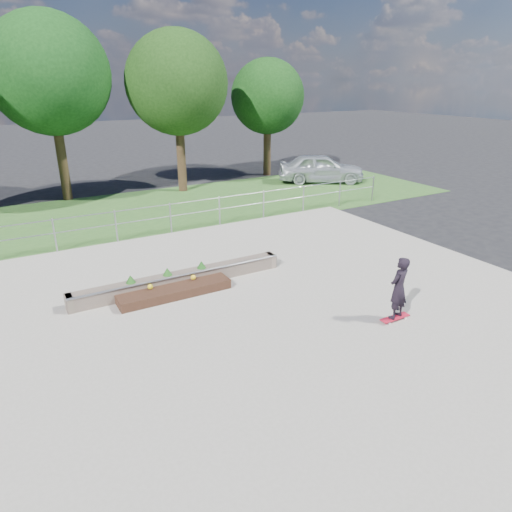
{
  "coord_description": "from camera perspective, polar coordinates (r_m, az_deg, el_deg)",
  "views": [
    {
      "loc": [
        -5.33,
        -8.13,
        5.41
      ],
      "look_at": [
        0.2,
        1.5,
        1.1
      ],
      "focal_mm": 32.0,
      "sensor_mm": 36.0,
      "label": 1
    }
  ],
  "objects": [
    {
      "name": "tree_mid_right",
      "position": [
        23.65,
        -9.86,
        20.48
      ],
      "size": [
        4.9,
        4.9,
        7.7
      ],
      "color": "#322114",
      "rests_on": "ground"
    },
    {
      "name": "tree_mid_left",
      "position": [
        23.31,
        -24.43,
        19.94
      ],
      "size": [
        5.25,
        5.25,
        8.25
      ],
      "color": "#332314",
      "rests_on": "ground"
    },
    {
      "name": "concrete_slab",
      "position": [
        11.11,
        2.98,
        -7.78
      ],
      "size": [
        15.0,
        15.0,
        0.06
      ],
      "primitive_type": "cube",
      "color": "gray",
      "rests_on": "ground"
    },
    {
      "name": "planter_bed",
      "position": [
        12.5,
        -10.61,
        -3.58
      ],
      "size": [
        3.0,
        1.2,
        0.61
      ],
      "color": "black",
      "rests_on": "concrete_slab"
    },
    {
      "name": "tree_far_right",
      "position": [
        27.65,
        1.46,
        19.26
      ],
      "size": [
        4.2,
        4.2,
        6.6
      ],
      "color": "#382616",
      "rests_on": "ground"
    },
    {
      "name": "parked_car",
      "position": [
        26.13,
        8.13,
        10.83
      ],
      "size": [
        5.02,
        3.97,
        1.6
      ],
      "primitive_type": "imported",
      "rotation": [
        0.0,
        0.0,
        1.05
      ],
      "color": "silver",
      "rests_on": "ground"
    },
    {
      "name": "grind_ledge",
      "position": [
        12.75,
        -9.38,
        -2.89
      ],
      "size": [
        6.0,
        0.44,
        0.43
      ],
      "color": "brown",
      "rests_on": "concrete_slab"
    },
    {
      "name": "fence",
      "position": [
        17.15,
        -10.66,
        5.14
      ],
      "size": [
        20.06,
        0.06,
        1.2
      ],
      "color": "#95989D",
      "rests_on": "ground"
    },
    {
      "name": "ground",
      "position": [
        11.12,
        2.98,
        -7.91
      ],
      "size": [
        120.0,
        120.0,
        0.0
      ],
      "primitive_type": "plane",
      "color": "black",
      "rests_on": "ground"
    },
    {
      "name": "skateboarder",
      "position": [
        11.08,
        17.4,
        -3.89
      ],
      "size": [
        0.8,
        0.48,
        1.6
      ],
      "color": "white",
      "rests_on": "concrete_slab"
    },
    {
      "name": "grass_verge",
      "position": [
        20.58,
        -13.84,
        5.37
      ],
      "size": [
        30.0,
        8.0,
        0.02
      ],
      "primitive_type": "cube",
      "color": "#2C5321",
      "rests_on": "ground"
    }
  ]
}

